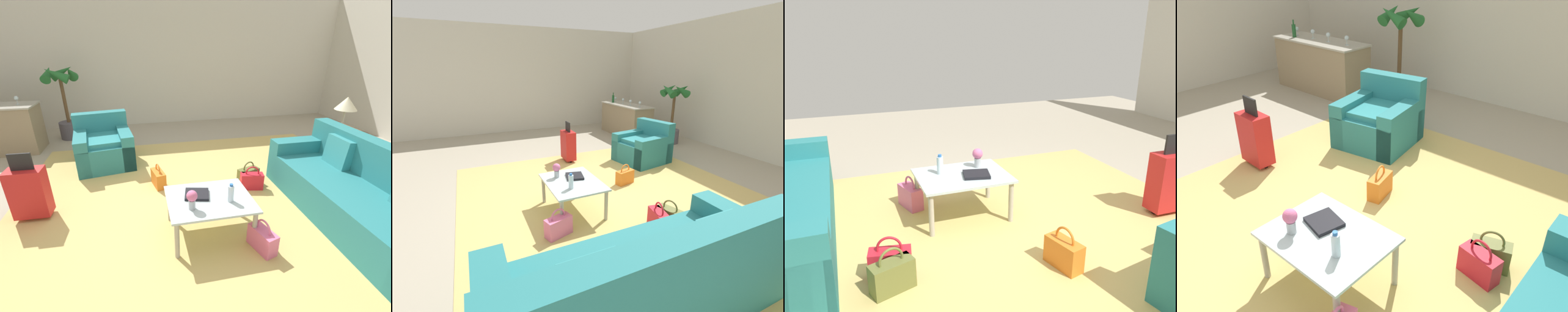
# 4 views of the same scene
# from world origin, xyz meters

# --- Properties ---
(ground_plane) EXTENTS (12.00, 12.00, 0.00)m
(ground_plane) POSITION_xyz_m (0.00, 0.00, 0.00)
(ground_plane) COLOR #A89E89
(area_rug) EXTENTS (5.20, 4.40, 0.01)m
(area_rug) POSITION_xyz_m (0.60, 0.20, 0.00)
(area_rug) COLOR tan
(area_rug) RESTS_ON ground
(coffee_table) EXTENTS (0.91, 0.71, 0.45)m
(coffee_table) POSITION_xyz_m (0.40, -0.50, 0.39)
(coffee_table) COLOR silver
(coffee_table) RESTS_ON ground
(water_bottle) EXTENTS (0.06, 0.06, 0.20)m
(water_bottle) POSITION_xyz_m (0.60, -0.60, 0.54)
(water_bottle) COLOR silver
(water_bottle) RESTS_ON coffee_table
(coffee_table_book) EXTENTS (0.30, 0.28, 0.03)m
(coffee_table_book) POSITION_xyz_m (0.28, -0.42, 0.46)
(coffee_table_book) COLOR black
(coffee_table_book) RESTS_ON coffee_table
(flower_vase) EXTENTS (0.11, 0.11, 0.21)m
(flower_vase) POSITION_xyz_m (0.18, -0.65, 0.57)
(flower_vase) COLOR #B2B7BC
(flower_vase) RESTS_ON coffee_table
(suitcase_red) EXTENTS (0.41, 0.23, 0.85)m
(suitcase_red) POSITION_xyz_m (-1.60, 0.20, 0.36)
(suitcase_red) COLOR red
(suitcase_red) RESTS_ON ground
(handbag_red) EXTENTS (0.34, 0.20, 0.36)m
(handbag_red) POSITION_xyz_m (1.25, 0.29, 0.13)
(handbag_red) COLOR red
(handbag_red) RESTS_ON ground
(handbag_pink) EXTENTS (0.23, 0.35, 0.36)m
(handbag_pink) POSITION_xyz_m (0.87, -0.87, 0.13)
(handbag_pink) COLOR pink
(handbag_pink) RESTS_ON ground
(handbag_olive) EXTENTS (0.35, 0.23, 0.36)m
(handbag_olive) POSITION_xyz_m (1.26, 0.46, 0.13)
(handbag_olive) COLOR olive
(handbag_olive) RESTS_ON ground
(handbag_orange) EXTENTS (0.21, 0.34, 0.36)m
(handbag_orange) POSITION_xyz_m (-0.07, 0.65, 0.13)
(handbag_orange) COLOR orange
(handbag_orange) RESTS_ON ground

